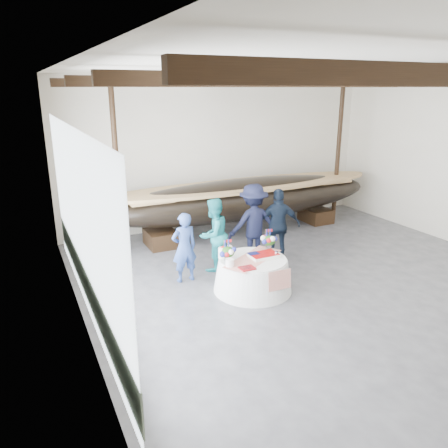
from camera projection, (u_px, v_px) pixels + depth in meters
name	position (u px, v px, depth m)	size (l,w,h in m)	color
floor	(347.00, 299.00, 8.96)	(10.00, 12.00, 0.01)	#3D3D42
wall_back	(221.00, 152.00, 13.44)	(10.00, 0.02, 4.50)	silver
wall_left	(85.00, 227.00, 6.21)	(0.02, 12.00, 4.50)	silver
ceiling	(368.00, 67.00, 7.62)	(10.00, 12.00, 0.01)	white
pavilion_structure	(336.00, 96.00, 8.46)	(9.80, 11.76, 4.50)	black
open_bay	(81.00, 235.00, 7.21)	(0.03, 7.00, 3.20)	silver
longboat_display	(245.00, 199.00, 12.77)	(8.71, 1.74, 1.63)	black
banquet_table	(253.00, 274.00, 9.26)	(1.67, 1.67, 0.72)	silver
tabletop_items	(249.00, 250.00, 9.24)	(1.61, 1.25, 0.40)	#B52512
guest_woman_blue	(184.00, 247.00, 9.59)	(0.58, 0.38, 1.58)	navy
guest_woman_teal	(214.00, 235.00, 10.18)	(0.84, 0.66, 1.73)	teal
guest_man_left	(253.00, 224.00, 10.64)	(1.27, 0.73, 1.96)	black
guest_man_right	(278.00, 225.00, 10.71)	(1.07, 0.45, 1.83)	black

